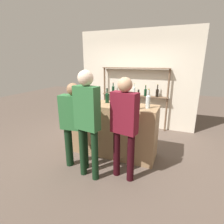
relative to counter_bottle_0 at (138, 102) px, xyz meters
The scene contains 14 objects.
ground_plane 1.37m from the counter_bottle_0, 164.28° to the left, with size 16.00×16.00×0.00m, color brown.
bar_counter 0.91m from the counter_bottle_0, 164.28° to the left, with size 1.86×0.61×1.10m, color #997551.
back_wall 2.15m from the counter_bottle_0, 105.64° to the left, with size 3.46×0.12×2.80m, color beige.
back_shelf 1.97m from the counter_bottle_0, 107.12° to the left, with size 1.94×0.18×1.76m.
counter_bottle_0 is the anchor object (origin of this frame).
counter_bottle_1 1.31m from the counter_bottle_0, 167.61° to the left, with size 0.08×0.08×0.33m.
counter_bottle_2 1.35m from the counter_bottle_0, behind, with size 0.07×0.07×0.36m.
counter_bottle_3 0.77m from the counter_bottle_0, 160.66° to the left, with size 0.08×0.08×0.31m.
counter_bottle_4 0.20m from the counter_bottle_0, 39.49° to the left, with size 0.08×0.08×0.36m.
counter_bottle_5 0.22m from the counter_bottle_0, behind, with size 0.07×0.07×0.36m.
cork_jar 0.28m from the counter_bottle_0, 140.55° to the left, with size 0.14×0.14×0.14m.
customer_right 0.59m from the counter_bottle_0, 98.52° to the right, with size 0.45×0.27×1.72m.
customer_center 0.99m from the counter_bottle_0, 130.46° to the right, with size 0.43×0.25×1.82m.
customer_left 1.19m from the counter_bottle_0, 150.70° to the right, with size 0.52×0.27×1.59m.
Camera 1 is at (1.30, -3.20, 1.95)m, focal length 28.00 mm.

